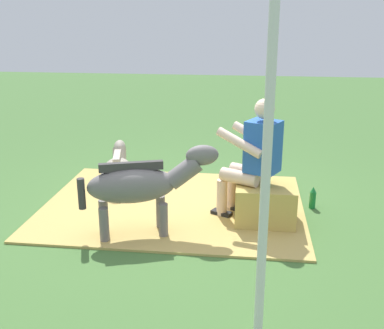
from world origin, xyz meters
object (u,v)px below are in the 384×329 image
(hay_bale, at_px, (265,204))
(tent_pole_left, at_px, (266,172))
(person_seated, at_px, (253,156))
(pony_lying, at_px, (118,171))
(soda_bottle, at_px, (313,198))
(pony_standing, at_px, (141,185))

(hay_bale, relative_size, tent_pole_left, 0.26)
(person_seated, distance_m, pony_lying, 1.92)
(person_seated, height_order, soda_bottle, person_seated)
(pony_standing, distance_m, tent_pole_left, 1.90)
(person_seated, relative_size, pony_standing, 0.99)
(soda_bottle, bearing_deg, pony_lying, -10.23)
(soda_bottle, height_order, tent_pole_left, tent_pole_left)
(soda_bottle, bearing_deg, person_seated, 30.18)
(pony_standing, bearing_deg, tent_pole_left, 128.35)
(hay_bale, bearing_deg, pony_standing, 20.20)
(person_seated, bearing_deg, pony_standing, 25.07)
(person_seated, relative_size, tent_pole_left, 0.55)
(pony_standing, xyz_separation_m, tent_pole_left, (-1.11, 1.40, 0.65))
(hay_bale, distance_m, soda_bottle, 0.70)
(hay_bale, xyz_separation_m, person_seated, (0.15, -0.05, 0.50))
(person_seated, relative_size, soda_bottle, 5.16)
(pony_standing, relative_size, tent_pole_left, 0.56)
(pony_standing, relative_size, soda_bottle, 5.20)
(pony_standing, bearing_deg, hay_bale, -159.80)
(soda_bottle, bearing_deg, tent_pole_left, 74.91)
(hay_bale, height_order, tent_pole_left, tent_pole_left)
(person_seated, relative_size, pony_lying, 0.95)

